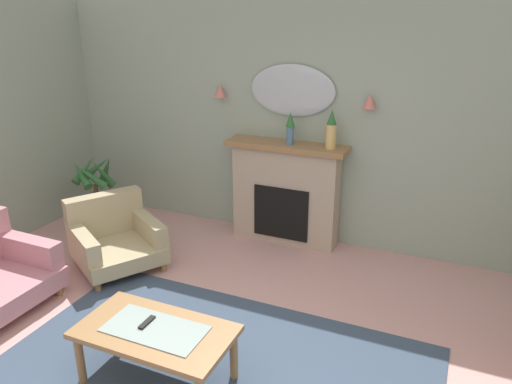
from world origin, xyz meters
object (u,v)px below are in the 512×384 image
Objects in this scene: mantel_vase_left at (331,130)px; wall_sconce_right at (370,101)px; wall_mirror at (292,90)px; wall_sconce_left at (220,91)px; fireplace at (285,194)px; tv_remote at (147,323)px; potted_plant_corner_palm at (96,190)px; mantel_vase_centre at (290,126)px; coffee_table at (156,336)px; armchair_beside_couch at (114,237)px.

wall_sconce_right reaches higher than mantel_vase_left.
wall_mirror reaches higher than wall_sconce_left.
fireplace is 9.71× the size of wall_sconce_right.
wall_sconce_right is at bearing 6.16° from fireplace.
tv_remote is at bearing -73.91° from wall_sconce_left.
wall_sconce_left is 1.97m from potted_plant_corner_palm.
wall_sconce_left is at bearing 172.41° from mantel_vase_centre.
mantel_vase_left reaches higher than fireplace.
fireplace reaches higher than coffee_table.
armchair_beside_couch reaches higher than tv_remote.
wall_sconce_left is (-0.90, 0.12, 0.30)m from mantel_vase_centre.
armchair_beside_couch is (-1.33, 1.27, -0.15)m from tv_remote.
mantel_vase_centre is (0.05, -0.03, 0.78)m from fireplace.
coffee_table is at bearing -91.22° from mantel_vase_centre.
fireplace is 1.53× the size of potted_plant_corner_palm.
mantel_vase_centre is 0.40m from wall_mirror.
fireplace is at bearing 150.47° from mantel_vase_centre.
mantel_vase_centre is 0.40× the size of potted_plant_corner_palm.
coffee_table is (-0.05, -2.54, -0.97)m from mantel_vase_centre.
armchair_beside_couch is at bearing -135.21° from wall_mirror.
armchair_beside_couch is at bearing 136.25° from tv_remote.
fireplace is 1.38m from wall_sconce_left.
mantel_vase_left is 0.43× the size of wall_mirror.
mantel_vase_left is at bearing 76.76° from tv_remote.
wall_mirror reaches higher than mantel_vase_left.
fireplace is 1.92m from armchair_beside_couch.
mantel_vase_centre is at bearing 12.16° from potted_plant_corner_palm.
wall_sconce_left is (-0.85, 0.09, 1.09)m from fireplace.
tv_remote is at bearing -43.75° from armchair_beside_couch.
wall_sconce_right is at bearing 11.24° from potted_plant_corner_palm.
wall_sconce_right reaches higher than armchair_beside_couch.
mantel_vase_left is 2.98× the size of wall_sconce_left.
wall_mirror is at bearing 89.91° from coffee_table.
wall_sconce_right reaches higher than tv_remote.
wall_sconce_right is 3.41m from potted_plant_corner_palm.
mantel_vase_left is 0.63m from wall_mirror.
armchair_beside_couch is at bearing -138.24° from fireplace.
mantel_vase_left reaches higher than mantel_vase_centre.
fireplace is 0.94m from mantel_vase_left.
fireplace reaches higher than tv_remote.
wall_sconce_right reaches higher than coffee_table.
wall_sconce_left is 2.00m from armchair_beside_couch.
fireplace is 0.79m from mantel_vase_centre.
mantel_vase_centre is 2.52× the size of wall_sconce_left.
wall_sconce_right is at bearing 18.92° from mantel_vase_left.
mantel_vase_left reaches higher than armchair_beside_couch.
wall_mirror is 2.68m from potted_plant_corner_palm.
armchair_beside_couch is 1.14m from potted_plant_corner_palm.
mantel_vase_centre is 0.32× the size of coffee_table.
armchair_beside_couch is (-1.42, -1.27, -0.27)m from fireplace.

